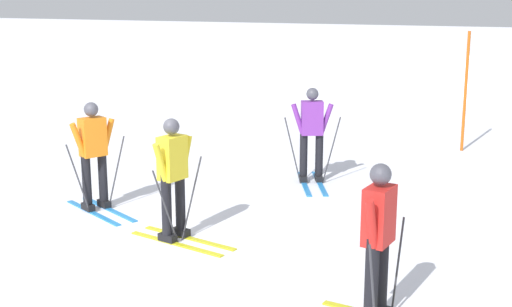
# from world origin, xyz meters

# --- Properties ---
(ground_plane) EXTENTS (120.00, 120.00, 0.00)m
(ground_plane) POSITION_xyz_m (0.00, 0.00, 0.00)
(ground_plane) COLOR white
(far_snow_ridge) EXTENTS (80.00, 9.94, 1.40)m
(far_snow_ridge) POSITION_xyz_m (0.00, 19.98, 0.70)
(far_snow_ridge) COLOR white
(far_snow_ridge) RESTS_ON ground
(skier_orange) EXTENTS (1.58, 1.10, 1.71)m
(skier_orange) POSITION_xyz_m (-1.01, 1.44, 0.92)
(skier_orange) COLOR #237AC6
(skier_orange) RESTS_ON ground
(skier_red) EXTENTS (1.64, 0.99, 1.71)m
(skier_red) POSITION_xyz_m (3.90, -0.84, 0.92)
(skier_red) COLOR gold
(skier_red) RESTS_ON ground
(skier_yellow) EXTENTS (1.64, 0.98, 1.71)m
(skier_yellow) POSITION_xyz_m (0.78, 0.65, 0.92)
(skier_yellow) COLOR gold
(skier_yellow) RESTS_ON ground
(skier_purple) EXTENTS (0.98, 1.62, 1.71)m
(skier_purple) POSITION_xyz_m (1.69, 4.22, 0.92)
(skier_purple) COLOR #237AC6
(skier_purple) RESTS_ON ground
(trail_marker_pole) EXTENTS (0.06, 0.06, 2.54)m
(trail_marker_pole) POSITION_xyz_m (4.00, 7.81, 1.27)
(trail_marker_pole) COLOR #C65614
(trail_marker_pole) RESTS_ON ground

